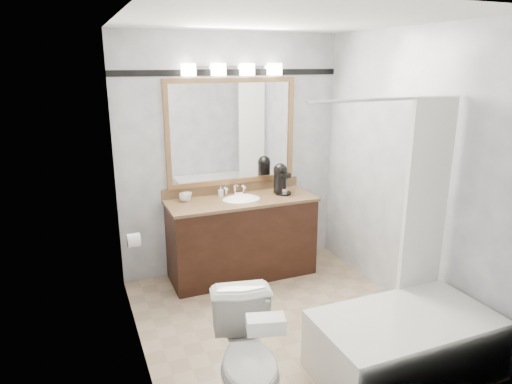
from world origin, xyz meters
TOP-DOWN VIEW (x-y plane):
  - room at (0.00, 0.00)m, footprint 2.42×2.62m
  - vanity at (0.00, 1.02)m, footprint 1.53×0.58m
  - mirror at (0.00, 1.28)m, footprint 1.40×0.04m
  - vanity_light_bar at (0.00, 1.23)m, footprint 1.02×0.14m
  - accent_stripe at (0.00, 1.29)m, footprint 2.40×0.01m
  - bathtub at (0.55, -0.90)m, footprint 1.30×0.75m
  - tp_roll at (-1.14, 0.66)m, footprint 0.11×0.12m
  - toilet at (-0.66, -0.85)m, footprint 0.55×0.80m
  - tissue_box at (-0.66, -1.12)m, footprint 0.24×0.17m
  - coffee_maker at (0.46, 1.06)m, footprint 0.17×0.21m
  - cup_left at (-0.56, 1.16)m, footprint 0.13×0.13m
  - cup_right at (-0.53, 1.16)m, footprint 0.10×0.10m
  - soap_bottle_a at (-0.17, 1.18)m, footprint 0.05×0.06m
  - soap_bar at (0.01, 1.13)m, footprint 0.10×0.07m

SIDE VIEW (x-z plane):
  - bathtub at x=0.55m, z-range -0.70..1.26m
  - toilet at x=-0.66m, z-range 0.00..0.74m
  - vanity at x=0.00m, z-range -0.04..0.93m
  - tp_roll at x=-1.14m, z-range 0.64..0.76m
  - tissue_box at x=-0.66m, z-range 0.74..0.83m
  - soap_bar at x=0.01m, z-range 0.85..0.88m
  - cup_left at x=-0.56m, z-range 0.85..0.93m
  - cup_right at x=-0.53m, z-range 0.85..0.93m
  - soap_bottle_a at x=-0.17m, z-range 0.85..0.96m
  - coffee_maker at x=0.46m, z-range 0.85..1.18m
  - room at x=0.00m, z-range -0.01..2.51m
  - mirror at x=0.00m, z-range 0.95..2.05m
  - accent_stripe at x=0.00m, z-range 2.07..2.13m
  - vanity_light_bar at x=0.00m, z-range 2.07..2.19m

